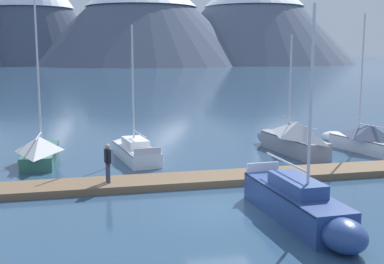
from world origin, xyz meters
name	(u,v)px	position (x,y,z in m)	size (l,w,h in m)	color
ground_plane	(223,209)	(0.00, 0.00, 0.00)	(700.00, 700.00, 0.00)	#2D4C6B
mountain_shoulder_ridge	(142,8)	(16.12, 187.57, 21.97)	(90.21, 90.21, 41.74)	#4C566B
mountain_east_summit	(254,8)	(64.27, 192.72, 23.15)	(86.28, 86.28, 43.99)	slate
dock	(201,179)	(0.00, 4.00, 0.15)	(28.07, 3.11, 0.30)	brown
sailboat_second_berth	(41,149)	(-7.49, 9.90, 0.70)	(1.86, 6.06, 8.89)	#336B56
sailboat_mid_dock_port	(133,149)	(-2.55, 9.86, 0.48)	(2.42, 6.33, 7.26)	white
sailboat_mid_dock_starboard	(301,205)	(2.24, -2.03, 0.65)	(1.96, 7.03, 7.42)	navy
sailboat_far_berth	(292,137)	(6.62, 9.45, 0.92)	(2.42, 6.82, 6.79)	#93939E
sailboat_outer_slip	(362,138)	(10.99, 9.35, 0.75)	(3.04, 5.99, 8.02)	silver
person_on_dock	(108,161)	(-4.15, 3.71, 1.26)	(0.29, 0.58, 1.69)	#384256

